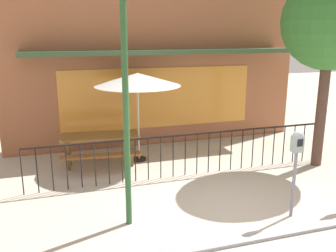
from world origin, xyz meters
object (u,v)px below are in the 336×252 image
(street_tree, at_px, (331,23))
(picnic_table_left, at_px, (100,142))
(parking_meter_near, at_px, (297,151))
(street_lamp, at_px, (125,73))
(patio_umbrella, at_px, (138,80))

(street_tree, bearing_deg, picnic_table_left, 163.34)
(parking_meter_near, height_order, street_lamp, street_lamp)
(picnic_table_left, height_order, patio_umbrella, patio_umbrella)
(street_tree, bearing_deg, parking_meter_near, -136.88)
(street_tree, bearing_deg, street_lamp, -163.91)
(patio_umbrella, relative_size, street_tree, 0.49)
(patio_umbrella, relative_size, street_lamp, 0.57)
(picnic_table_left, height_order, street_lamp, street_lamp)
(picnic_table_left, bearing_deg, street_tree, -16.66)
(street_lamp, bearing_deg, patio_umbrella, 73.76)
(street_tree, bearing_deg, patio_umbrella, 158.10)
(picnic_table_left, distance_m, parking_meter_near, 4.60)
(picnic_table_left, bearing_deg, patio_umbrella, 7.19)
(parking_meter_near, height_order, street_tree, street_tree)
(patio_umbrella, height_order, parking_meter_near, patio_umbrella)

